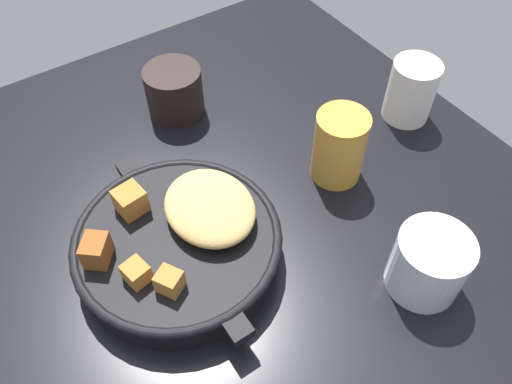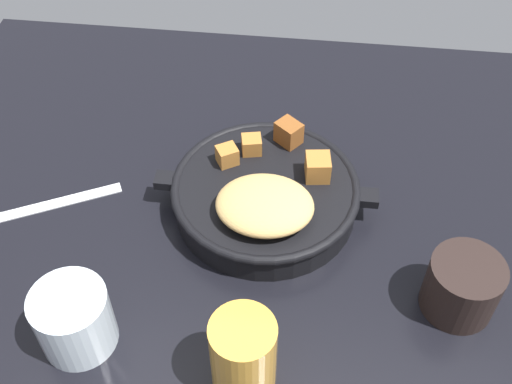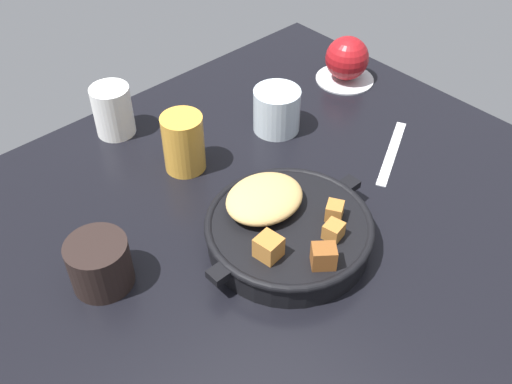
{
  "view_description": "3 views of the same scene",
  "coord_description": "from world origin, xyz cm",
  "px_view_note": "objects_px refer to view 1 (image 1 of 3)",
  "views": [
    {
      "loc": [
        28.23,
        -15.19,
        51.57
      ],
      "look_at": [
        -2.59,
        5.44,
        6.11
      ],
      "focal_mm": 36.04,
      "sensor_mm": 36.0,
      "label": 1
    },
    {
      "loc": [
        -8.56,
        49.41,
        63.18
      ],
      "look_at": [
        -2.55,
        -2.1,
        5.69
      ],
      "focal_mm": 45.41,
      "sensor_mm": 36.0,
      "label": 2
    },
    {
      "loc": [
        -45.15,
        -43.16,
        61.91
      ],
      "look_at": [
        -2.09,
        3.63,
        3.54
      ],
      "focal_mm": 41.08,
      "sensor_mm": 36.0,
      "label": 3
    }
  ],
  "objects_px": {
    "coffee_mug_dark": "(174,91)",
    "juice_glass_amber": "(339,147)",
    "water_glass_short": "(429,264)",
    "white_creamer_pitcher": "(411,91)",
    "cast_iron_skillet": "(181,241)"
  },
  "relations": [
    {
      "from": "coffee_mug_dark",
      "to": "juice_glass_amber",
      "type": "bearing_deg",
      "value": 27.13
    },
    {
      "from": "water_glass_short",
      "to": "white_creamer_pitcher",
      "type": "distance_m",
      "value": 0.28
    },
    {
      "from": "cast_iron_skillet",
      "to": "water_glass_short",
      "type": "distance_m",
      "value": 0.27
    },
    {
      "from": "coffee_mug_dark",
      "to": "water_glass_short",
      "type": "bearing_deg",
      "value": 12.6
    },
    {
      "from": "water_glass_short",
      "to": "coffee_mug_dark",
      "type": "distance_m",
      "value": 0.42
    },
    {
      "from": "cast_iron_skillet",
      "to": "coffee_mug_dark",
      "type": "relative_size",
      "value": 3.41
    },
    {
      "from": "cast_iron_skillet",
      "to": "white_creamer_pitcher",
      "type": "bearing_deg",
      "value": 94.88
    },
    {
      "from": "coffee_mug_dark",
      "to": "white_creamer_pitcher",
      "type": "relative_size",
      "value": 0.92
    },
    {
      "from": "water_glass_short",
      "to": "coffee_mug_dark",
      "type": "xyz_separation_m",
      "value": [
        -0.41,
        -0.09,
        -0.0
      ]
    },
    {
      "from": "water_glass_short",
      "to": "juice_glass_amber",
      "type": "bearing_deg",
      "value": 172.26
    },
    {
      "from": "water_glass_short",
      "to": "coffee_mug_dark",
      "type": "height_order",
      "value": "water_glass_short"
    },
    {
      "from": "cast_iron_skillet",
      "to": "coffee_mug_dark",
      "type": "height_order",
      "value": "cast_iron_skillet"
    },
    {
      "from": "juice_glass_amber",
      "to": "coffee_mug_dark",
      "type": "relative_size",
      "value": 1.19
    },
    {
      "from": "coffee_mug_dark",
      "to": "white_creamer_pitcher",
      "type": "distance_m",
      "value": 0.34
    },
    {
      "from": "juice_glass_amber",
      "to": "water_glass_short",
      "type": "xyz_separation_m",
      "value": [
        0.18,
        -0.02,
        -0.01
      ]
    }
  ]
}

